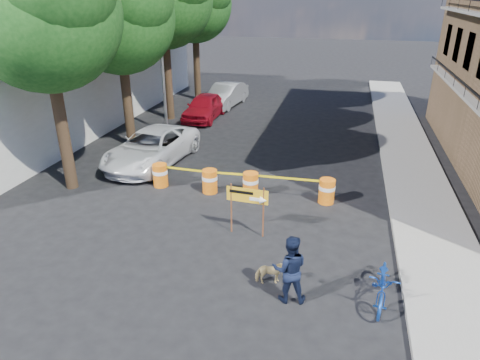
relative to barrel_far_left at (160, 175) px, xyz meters
The scene contains 18 objects.
ground 4.59m from the barrel_far_left, 39.86° to the right, with size 120.00×120.00×0.00m, color black.
sidewalk_east 10.19m from the barrel_far_left, 17.60° to the left, with size 2.40×40.00×0.15m, color gray.
white_building 12.11m from the barrel_far_left, 143.31° to the left, with size 8.00×22.00×6.00m, color silver.
tree_near 6.78m from the barrel_far_left, 164.10° to the right, with size 5.46×5.20×9.15m.
tree_mid_a 7.60m from the barrel_far_left, 128.42° to the left, with size 5.25×5.00×8.68m.
tree_far 15.55m from the barrel_far_left, 102.95° to the left, with size 5.04×4.80×8.84m.
streetlamp 8.03m from the barrel_far_left, 110.31° to the left, with size 1.25×0.18×8.00m.
barrel_far_left is the anchor object (origin of this frame).
barrel_mid_left 2.03m from the barrel_far_left, ahead, with size 0.58×0.58×0.90m.
barrel_mid_right 3.57m from the barrel_far_left, ahead, with size 0.58×0.58×0.90m.
barrel_far_right 6.33m from the barrel_far_left, ahead, with size 0.58×0.58×0.90m.
detour_sign 5.07m from the barrel_far_left, 32.87° to the right, with size 1.30×0.25×1.67m.
pedestrian 7.94m from the barrel_far_left, 43.58° to the right, with size 0.86×0.67×1.78m, color black.
bicycle 9.42m from the barrel_far_left, 32.19° to the right, with size 0.69×1.03×1.97m, color #1546B2.
dog 7.20m from the barrel_far_left, 43.75° to the right, with size 0.35×0.76×0.64m, color #D5BB7A.
suv_white 2.50m from the barrel_far_left, 121.44° to the left, with size 2.46×5.34×1.48m, color white.
sedan_red 9.55m from the barrel_far_left, 97.82° to the left, with size 1.73×4.29×1.46m, color #A30D1D.
sedan_silver 12.70m from the barrel_far_left, 94.08° to the left, with size 1.57×4.51×1.48m, color #9EA0A5.
Camera 1 is at (3.11, -11.05, 7.00)m, focal length 32.00 mm.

